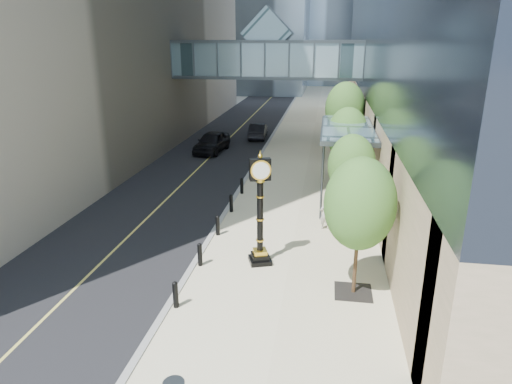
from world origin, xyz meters
TOP-DOWN VIEW (x-y plane):
  - ground at (0.00, 0.00)m, footprint 320.00×320.00m
  - road at (-7.00, 40.00)m, footprint 8.00×180.00m
  - sidewalk at (1.00, 40.00)m, footprint 8.00×180.00m
  - curb at (-3.00, 40.00)m, footprint 0.25×180.00m
  - skywalk at (-3.00, 28.00)m, footprint 17.00×4.20m
  - entrance_canopy at (3.48, 14.00)m, footprint 3.00×8.00m
  - bollard_row at (-2.70, 9.00)m, footprint 0.20×16.20m
  - street_trees at (3.60, 16.79)m, footprint 2.98×28.52m
  - street_clock at (-0.25, 4.86)m, footprint 1.14×1.14m
  - pedestrian at (2.44, 9.01)m, footprint 0.66×0.54m
  - car_near at (-7.25, 24.37)m, footprint 2.50×5.23m
  - car_far at (-4.24, 30.59)m, footprint 1.75×4.44m

SIDE VIEW (x-z plane):
  - ground at x=0.00m, z-range 0.00..0.00m
  - road at x=-7.00m, z-range 0.00..0.02m
  - sidewalk at x=1.00m, z-range 0.00..0.06m
  - curb at x=-3.00m, z-range 0.00..0.07m
  - bollard_row at x=-2.70m, z-range 0.06..0.96m
  - car_far at x=-4.24m, z-range 0.02..1.46m
  - pedestrian at x=2.44m, z-range 0.06..1.60m
  - car_near at x=-7.25m, z-range 0.02..1.74m
  - street_clock at x=-0.25m, z-range -0.26..4.53m
  - street_trees at x=3.60m, z-range 0.64..6.77m
  - entrance_canopy at x=3.48m, z-range 2.00..6.38m
  - skywalk at x=-3.00m, z-range 4.81..10.61m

